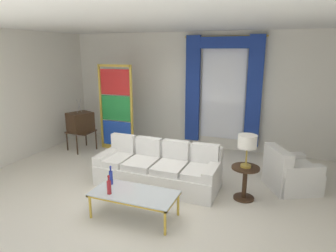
{
  "coord_description": "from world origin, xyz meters",
  "views": [
    {
      "loc": [
        2.09,
        -4.53,
        2.53
      ],
      "look_at": [
        -0.0,
        0.9,
        1.05
      ],
      "focal_mm": 31.76,
      "sensor_mm": 36.0,
      "label": 1
    }
  ],
  "objects_px": {
    "bottle_blue_decanter": "(109,186)",
    "bottle_crystal_tall": "(111,177)",
    "vintage_tv": "(80,123)",
    "table_lamp_brass": "(247,143)",
    "armchair_white": "(289,174)",
    "coffee_table": "(134,195)",
    "peacock_figurine": "(123,149)",
    "round_side_table": "(245,180)",
    "couch_white_long": "(159,169)",
    "stained_glass_divider": "(116,110)"
  },
  "relations": [
    {
      "from": "bottle_blue_decanter",
      "to": "bottle_crystal_tall",
      "type": "height_order",
      "value": "bottle_crystal_tall"
    },
    {
      "from": "bottle_blue_decanter",
      "to": "bottle_crystal_tall",
      "type": "bearing_deg",
      "value": 116.86
    },
    {
      "from": "vintage_tv",
      "to": "table_lamp_brass",
      "type": "distance_m",
      "value": 4.48
    },
    {
      "from": "armchair_white",
      "to": "table_lamp_brass",
      "type": "xyz_separation_m",
      "value": [
        -0.73,
        -0.7,
        0.74
      ]
    },
    {
      "from": "coffee_table",
      "to": "armchair_white",
      "type": "distance_m",
      "value": 2.96
    },
    {
      "from": "bottle_blue_decanter",
      "to": "peacock_figurine",
      "type": "relative_size",
      "value": 0.51
    },
    {
      "from": "coffee_table",
      "to": "round_side_table",
      "type": "distance_m",
      "value": 1.94
    },
    {
      "from": "bottle_crystal_tall",
      "to": "round_side_table",
      "type": "xyz_separation_m",
      "value": [
        2.01,
        1.07,
        -0.18
      ]
    },
    {
      "from": "couch_white_long",
      "to": "bottle_crystal_tall",
      "type": "xyz_separation_m",
      "value": [
        -0.38,
        -1.11,
        0.23
      ]
    },
    {
      "from": "bottle_crystal_tall",
      "to": "armchair_white",
      "type": "distance_m",
      "value": 3.28
    },
    {
      "from": "couch_white_long",
      "to": "coffee_table",
      "type": "relative_size",
      "value": 1.77
    },
    {
      "from": "armchair_white",
      "to": "peacock_figurine",
      "type": "bearing_deg",
      "value": 174.24
    },
    {
      "from": "coffee_table",
      "to": "armchair_white",
      "type": "bearing_deg",
      "value": 40.33
    },
    {
      "from": "armchair_white",
      "to": "coffee_table",
      "type": "bearing_deg",
      "value": -139.67
    },
    {
      "from": "coffee_table",
      "to": "round_side_table",
      "type": "bearing_deg",
      "value": 38.46
    },
    {
      "from": "armchair_white",
      "to": "table_lamp_brass",
      "type": "relative_size",
      "value": 1.92
    },
    {
      "from": "couch_white_long",
      "to": "stained_glass_divider",
      "type": "xyz_separation_m",
      "value": [
        -1.83,
        1.54,
        0.75
      ]
    },
    {
      "from": "stained_glass_divider",
      "to": "couch_white_long",
      "type": "bearing_deg",
      "value": -40.04
    },
    {
      "from": "coffee_table",
      "to": "peacock_figurine",
      "type": "bearing_deg",
      "value": 123.35
    },
    {
      "from": "peacock_figurine",
      "to": "round_side_table",
      "type": "relative_size",
      "value": 1.01
    },
    {
      "from": "stained_glass_divider",
      "to": "round_side_table",
      "type": "xyz_separation_m",
      "value": [
        3.46,
        -1.57,
        -0.7
      ]
    },
    {
      "from": "couch_white_long",
      "to": "armchair_white",
      "type": "bearing_deg",
      "value": 15.81
    },
    {
      "from": "peacock_figurine",
      "to": "coffee_table",
      "type": "bearing_deg",
      "value": -56.65
    },
    {
      "from": "round_side_table",
      "to": "table_lamp_brass",
      "type": "xyz_separation_m",
      "value": [
        0.0,
        0.0,
        0.67
      ]
    },
    {
      "from": "bottle_crystal_tall",
      "to": "vintage_tv",
      "type": "bearing_deg",
      "value": 135.36
    },
    {
      "from": "armchair_white",
      "to": "peacock_figurine",
      "type": "relative_size",
      "value": 1.82
    },
    {
      "from": "vintage_tv",
      "to": "armchair_white",
      "type": "bearing_deg",
      "value": -5.52
    },
    {
      "from": "armchair_white",
      "to": "round_side_table",
      "type": "height_order",
      "value": "armchair_white"
    },
    {
      "from": "couch_white_long",
      "to": "peacock_figurine",
      "type": "xyz_separation_m",
      "value": [
        -1.4,
        1.05,
        -0.09
      ]
    },
    {
      "from": "vintage_tv",
      "to": "peacock_figurine",
      "type": "xyz_separation_m",
      "value": [
        1.27,
        -0.11,
        -0.51
      ]
    },
    {
      "from": "bottle_blue_decanter",
      "to": "stained_glass_divider",
      "type": "distance_m",
      "value": 3.4
    },
    {
      "from": "couch_white_long",
      "to": "armchair_white",
      "type": "relative_size",
      "value": 2.14
    },
    {
      "from": "bottle_crystal_tall",
      "to": "couch_white_long",
      "type": "bearing_deg",
      "value": 71.05
    },
    {
      "from": "bottle_blue_decanter",
      "to": "round_side_table",
      "type": "distance_m",
      "value": 2.32
    },
    {
      "from": "peacock_figurine",
      "to": "round_side_table",
      "type": "distance_m",
      "value": 3.22
    },
    {
      "from": "coffee_table",
      "to": "table_lamp_brass",
      "type": "relative_size",
      "value": 2.32
    },
    {
      "from": "stained_glass_divider",
      "to": "table_lamp_brass",
      "type": "bearing_deg",
      "value": -24.46
    },
    {
      "from": "couch_white_long",
      "to": "vintage_tv",
      "type": "xyz_separation_m",
      "value": [
        -2.68,
        1.16,
        0.42
      ]
    },
    {
      "from": "bottle_crystal_tall",
      "to": "vintage_tv",
      "type": "height_order",
      "value": "vintage_tv"
    },
    {
      "from": "couch_white_long",
      "to": "table_lamp_brass",
      "type": "relative_size",
      "value": 4.12
    },
    {
      "from": "armchair_white",
      "to": "stained_glass_divider",
      "type": "bearing_deg",
      "value": 168.28
    },
    {
      "from": "vintage_tv",
      "to": "armchair_white",
      "type": "distance_m",
      "value": 5.08
    },
    {
      "from": "coffee_table",
      "to": "round_side_table",
      "type": "relative_size",
      "value": 2.23
    },
    {
      "from": "peacock_figurine",
      "to": "vintage_tv",
      "type": "bearing_deg",
      "value": 175.21
    },
    {
      "from": "vintage_tv",
      "to": "armchair_white",
      "type": "relative_size",
      "value": 1.23
    },
    {
      "from": "bottle_blue_decanter",
      "to": "peacock_figurine",
      "type": "xyz_separation_m",
      "value": [
        -1.18,
        2.47,
        -0.31
      ]
    },
    {
      "from": "vintage_tv",
      "to": "stained_glass_divider",
      "type": "height_order",
      "value": "stained_glass_divider"
    },
    {
      "from": "armchair_white",
      "to": "table_lamp_brass",
      "type": "distance_m",
      "value": 1.26
    },
    {
      "from": "vintage_tv",
      "to": "bottle_blue_decanter",
      "type": "bearing_deg",
      "value": -46.4
    },
    {
      "from": "bottle_blue_decanter",
      "to": "armchair_white",
      "type": "bearing_deg",
      "value": 38.86
    }
  ]
}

